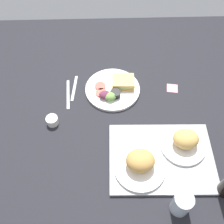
# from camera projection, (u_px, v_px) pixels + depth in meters

# --- Properties ---
(ground_plane) EXTENTS (1.90, 1.50, 0.03)m
(ground_plane) POSITION_uv_depth(u_px,v_px,m) (116.00, 113.00, 1.32)
(ground_plane) COLOR black
(serving_tray) EXTENTS (0.46, 0.34, 0.02)m
(serving_tray) POSITION_uv_depth(u_px,v_px,m) (161.00, 158.00, 1.16)
(serving_tray) COLOR #9EA0A3
(serving_tray) RESTS_ON ground_plane
(bread_plate_near) EXTENTS (0.20, 0.20, 0.09)m
(bread_plate_near) POSITION_uv_depth(u_px,v_px,m) (185.00, 141.00, 1.16)
(bread_plate_near) COLOR white
(bread_plate_near) RESTS_ON serving_tray
(bread_plate_far) EXTENTS (0.21, 0.21, 0.10)m
(bread_plate_far) POSITION_uv_depth(u_px,v_px,m) (140.00, 163.00, 1.10)
(bread_plate_far) COLOR white
(bread_plate_far) RESTS_ON serving_tray
(plate_with_salad) EXTENTS (0.28, 0.28, 0.05)m
(plate_with_salad) POSITION_uv_depth(u_px,v_px,m) (114.00, 89.00, 1.37)
(plate_with_salad) COLOR white
(plate_with_salad) RESTS_ON ground_plane
(drinking_glass) EXTENTS (0.07, 0.07, 0.11)m
(drinking_glass) POSITION_uv_depth(u_px,v_px,m) (182.00, 204.00, 1.00)
(drinking_glass) COLOR silver
(drinking_glass) RESTS_ON ground_plane
(espresso_cup) EXTENTS (0.06, 0.06, 0.04)m
(espresso_cup) POSITION_uv_depth(u_px,v_px,m) (52.00, 121.00, 1.26)
(espresso_cup) COLOR silver
(espresso_cup) RESTS_ON ground_plane
(fork) EXTENTS (0.03, 0.17, 0.01)m
(fork) POSITION_uv_depth(u_px,v_px,m) (74.00, 88.00, 1.40)
(fork) COLOR #B7B7BC
(fork) RESTS_ON ground_plane
(knife) EXTENTS (0.03, 0.19, 0.01)m
(knife) POSITION_uv_depth(u_px,v_px,m) (68.00, 94.00, 1.37)
(knife) COLOR #B7B7BC
(knife) RESTS_ON ground_plane
(sticky_note) EXTENTS (0.06, 0.06, 0.00)m
(sticky_note) POSITION_uv_depth(u_px,v_px,m) (172.00, 88.00, 1.40)
(sticky_note) COLOR pink
(sticky_note) RESTS_ON ground_plane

